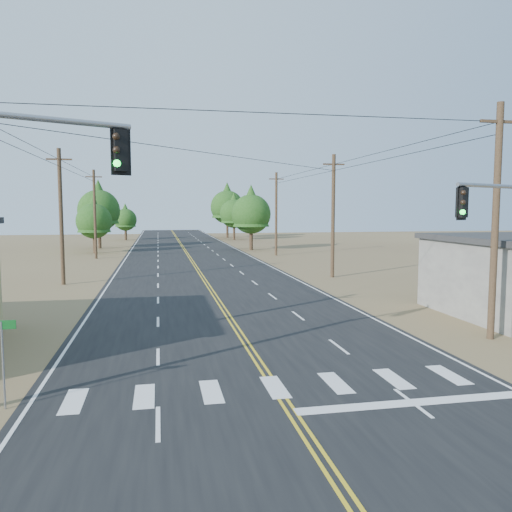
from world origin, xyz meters
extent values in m
cube|color=black|center=(0.00, 30.00, 0.01)|extent=(15.00, 200.00, 0.02)
cylinder|color=#4C3826|center=(-10.50, 32.00, 5.00)|extent=(0.30, 0.30, 10.00)
cube|color=#4C3826|center=(-10.50, 32.00, 9.20)|extent=(1.80, 0.12, 0.12)
cylinder|color=#4C3826|center=(-10.50, 52.00, 5.00)|extent=(0.30, 0.30, 10.00)
cube|color=#4C3826|center=(-10.50, 52.00, 9.20)|extent=(1.80, 0.12, 0.12)
cylinder|color=#4C3826|center=(10.50, 12.00, 5.00)|extent=(0.30, 0.30, 10.00)
cube|color=#4C3826|center=(10.50, 12.00, 9.20)|extent=(1.80, 0.12, 0.12)
cylinder|color=#4C3826|center=(10.50, 32.00, 5.00)|extent=(0.30, 0.30, 10.00)
cube|color=#4C3826|center=(10.50, 32.00, 9.20)|extent=(1.80, 0.12, 0.12)
cylinder|color=#4C3826|center=(10.50, 52.00, 5.00)|extent=(0.30, 0.30, 10.00)
cube|color=#4C3826|center=(10.50, 52.00, 9.20)|extent=(1.80, 0.12, 0.12)
cylinder|color=gray|center=(-7.26, 8.11, 8.10)|extent=(5.99, 2.69, 0.18)
cube|color=black|center=(-4.62, 9.24, 7.36)|extent=(0.50, 0.47, 1.26)
sphere|color=black|center=(-4.70, 9.05, 7.76)|extent=(0.23, 0.23, 0.23)
sphere|color=black|center=(-4.70, 9.05, 7.36)|extent=(0.23, 0.23, 0.23)
sphere|color=#0CE533|center=(-4.70, 9.05, 6.96)|extent=(0.23, 0.23, 0.23)
cylinder|color=gray|center=(8.52, 9.01, 6.38)|extent=(4.90, 2.09, 0.14)
cube|color=black|center=(6.34, 8.13, 5.80)|extent=(0.39, 0.37, 0.99)
sphere|color=black|center=(6.28, 7.98, 6.11)|extent=(0.18, 0.18, 0.18)
sphere|color=black|center=(6.28, 7.98, 5.80)|extent=(0.18, 0.18, 0.18)
sphere|color=#0CE533|center=(6.28, 7.98, 5.48)|extent=(0.18, 0.18, 0.18)
cylinder|color=gray|center=(-7.80, 7.83, 1.25)|extent=(0.06, 0.06, 2.49)
cube|color=#0C541B|center=(-7.80, 7.83, 2.39)|extent=(0.75, 0.05, 0.25)
cylinder|color=#3F2D1E|center=(-11.53, 59.52, 1.34)|extent=(0.43, 0.43, 2.68)
cone|color=#1E4A15|center=(-11.53, 59.52, 5.06)|extent=(4.17, 4.17, 4.76)
sphere|color=#1E4A15|center=(-11.53, 59.52, 4.09)|extent=(4.47, 4.47, 4.47)
cylinder|color=#3F2D1E|center=(-11.80, 67.56, 1.77)|extent=(0.47, 0.47, 3.55)
cone|color=#1E4A15|center=(-11.80, 67.56, 6.70)|extent=(5.52, 5.52, 6.30)
sphere|color=#1E4A15|center=(-11.80, 67.56, 5.42)|extent=(5.91, 5.91, 5.91)
cylinder|color=#3F2D1E|center=(-9.37, 87.07, 1.21)|extent=(0.45, 0.45, 2.42)
cone|color=#1E4A15|center=(-9.37, 87.07, 4.57)|extent=(3.77, 3.77, 4.30)
sphere|color=#1E4A15|center=(-9.37, 87.07, 3.70)|extent=(4.03, 4.03, 4.03)
cylinder|color=#3F2D1E|center=(9.00, 60.54, 1.61)|extent=(0.50, 0.50, 3.23)
cone|color=#1E4A15|center=(9.00, 60.54, 6.10)|extent=(5.02, 5.02, 5.74)
sphere|color=#1E4A15|center=(9.00, 60.54, 4.93)|extent=(5.38, 5.38, 5.38)
cylinder|color=#3F2D1E|center=(10.13, 83.77, 1.57)|extent=(0.43, 0.43, 3.13)
cone|color=#1E4A15|center=(10.13, 83.77, 5.92)|extent=(4.87, 4.87, 5.57)
sphere|color=#1E4A15|center=(10.13, 83.77, 4.79)|extent=(5.22, 5.22, 5.22)
cylinder|color=#3F2D1E|center=(9.88, 91.03, 1.97)|extent=(0.46, 0.46, 3.93)
cone|color=#1E4A15|center=(9.88, 91.03, 7.43)|extent=(6.12, 6.12, 6.99)
sphere|color=#1E4A15|center=(9.88, 91.03, 6.01)|extent=(6.55, 6.55, 6.55)
camera|label=1|loc=(-3.50, -6.77, 5.57)|focal=35.00mm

